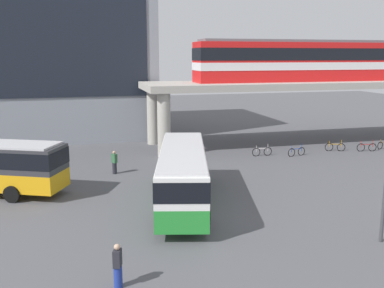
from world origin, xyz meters
TOP-DOWN VIEW (x-y plane):
  - ground_plane at (0.00, 10.00)m, footprint 120.00×120.00m
  - station_building at (-9.60, 28.97)m, footprint 23.12×15.77m
  - elevated_platform at (15.21, 16.99)m, footprint 30.78×7.10m
  - train at (15.72, 16.99)m, footprint 22.39×2.96m
  - bus_main at (-0.26, 2.34)m, footprint 5.13×11.33m
  - bicycle_orange at (16.14, 12.45)m, footprint 1.71×0.66m
  - bicycle_blue at (11.88, 11.58)m, footprint 1.77×0.39m
  - bicycle_red at (18.79, 11.64)m, footprint 1.76×0.43m
  - bicycle_brown at (21.01, 12.21)m, footprint 1.73×0.59m
  - bicycle_silver at (9.07, 12.38)m, footprint 1.79×0.08m
  - pedestrian_near_building at (-4.69, -5.88)m, footprint 0.38×0.46m
  - pedestrian_waiting_near_stop at (-3.49, 9.86)m, footprint 0.44×0.48m

SIDE VIEW (x-z plane):
  - ground_plane at x=0.00m, z-range 0.00..0.00m
  - bicycle_orange at x=16.14m, z-range -0.16..0.88m
  - bicycle_blue at x=11.88m, z-range -0.16..0.88m
  - bicycle_red at x=18.79m, z-range -0.16..0.88m
  - bicycle_brown at x=21.01m, z-range -0.16..0.88m
  - bicycle_silver at x=9.07m, z-range -0.16..0.88m
  - pedestrian_waiting_near_stop at x=-3.49m, z-range -0.05..1.63m
  - pedestrian_near_building at x=-4.69m, z-range -0.05..1.64m
  - bus_main at x=-0.26m, z-range 0.38..3.60m
  - elevated_platform at x=15.21m, z-range 2.18..8.12m
  - train at x=15.72m, z-range 5.99..9.83m
  - station_building at x=-9.60m, z-range 0.00..16.84m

